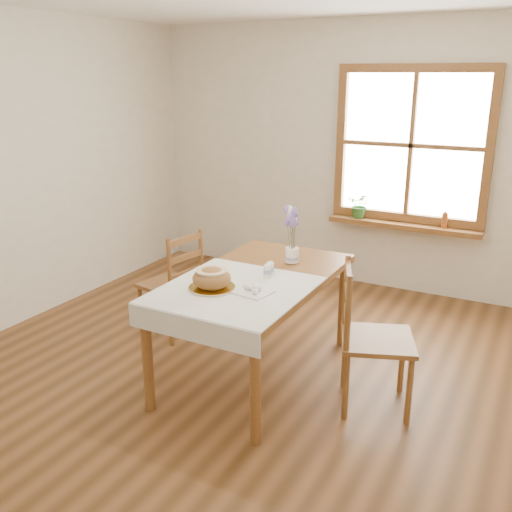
{
  "coord_description": "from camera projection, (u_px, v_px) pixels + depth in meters",
  "views": [
    {
      "loc": [
        1.75,
        -2.99,
        2.1
      ],
      "look_at": [
        0.0,
        0.3,
        0.9
      ],
      "focal_mm": 40.0,
      "sensor_mm": 36.0,
      "label": 1
    }
  ],
  "objects": [
    {
      "name": "ground",
      "position": [
        236.0,
        392.0,
        3.94
      ],
      "size": [
        5.0,
        5.0,
        0.0
      ],
      "primitive_type": "plane",
      "color": "brown",
      "rests_on": "ground"
    },
    {
      "name": "room_walls",
      "position": [
        232.0,
        142.0,
        3.41
      ],
      "size": [
        4.6,
        5.1,
        2.65
      ],
      "color": "beige",
      "rests_on": "ground"
    },
    {
      "name": "window",
      "position": [
        412.0,
        145.0,
        5.34
      ],
      "size": [
        1.46,
        0.08,
        1.46
      ],
      "color": "brown",
      "rests_on": "ground"
    },
    {
      "name": "window_sill",
      "position": [
        403.0,
        225.0,
        5.52
      ],
      "size": [
        1.46,
        0.2,
        0.05
      ],
      "color": "brown",
      "rests_on": "ground"
    },
    {
      "name": "dining_table",
      "position": [
        256.0,
        288.0,
        3.99
      ],
      "size": [
        0.9,
        1.6,
        0.75
      ],
      "color": "brown",
      "rests_on": "ground"
    },
    {
      "name": "table_linen",
      "position": [
        234.0,
        290.0,
        3.7
      ],
      "size": [
        0.91,
        0.99,
        0.01
      ],
      "primitive_type": "cube",
      "color": "silver",
      "rests_on": "dining_table"
    },
    {
      "name": "chair_left",
      "position": [
        170.0,
        282.0,
        4.71
      ],
      "size": [
        0.5,
        0.49,
        0.9
      ],
      "primitive_type": null,
      "rotation": [
        0.0,
        0.0,
        -1.74
      ],
      "color": "brown",
      "rests_on": "ground"
    },
    {
      "name": "chair_right",
      "position": [
        378.0,
        338.0,
        3.64
      ],
      "size": [
        0.6,
        0.59,
        0.97
      ],
      "primitive_type": null,
      "rotation": [
        0.0,
        0.0,
        1.93
      ],
      "color": "brown",
      "rests_on": "ground"
    },
    {
      "name": "bread_plate",
      "position": [
        212.0,
        288.0,
        3.7
      ],
      "size": [
        0.38,
        0.38,
        0.02
      ],
      "primitive_type": "cylinder",
      "rotation": [
        0.0,
        0.0,
        -0.38
      ],
      "color": "white",
      "rests_on": "table_linen"
    },
    {
      "name": "bread_loaf",
      "position": [
        212.0,
        277.0,
        3.68
      ],
      "size": [
        0.25,
        0.25,
        0.14
      ],
      "primitive_type": "ellipsoid",
      "color": "brown",
      "rests_on": "bread_plate"
    },
    {
      "name": "egg_napkin",
      "position": [
        253.0,
        292.0,
        3.64
      ],
      "size": [
        0.26,
        0.23,
        0.01
      ],
      "primitive_type": "cube",
      "rotation": [
        0.0,
        0.0,
        -0.16
      ],
      "color": "silver",
      "rests_on": "table_linen"
    },
    {
      "name": "eggs",
      "position": [
        253.0,
        288.0,
        3.63
      ],
      "size": [
        0.2,
        0.19,
        0.04
      ],
      "primitive_type": null,
      "rotation": [
        0.0,
        0.0,
        -0.16
      ],
      "color": "white",
      "rests_on": "egg_napkin"
    },
    {
      "name": "salt_shaker",
      "position": [
        270.0,
        268.0,
        3.96
      ],
      "size": [
        0.06,
        0.06,
        0.1
      ],
      "primitive_type": "cylinder",
      "rotation": [
        0.0,
        0.0,
        -0.09
      ],
      "color": "white",
      "rests_on": "table_linen"
    },
    {
      "name": "pepper_shaker",
      "position": [
        267.0,
        271.0,
        3.9
      ],
      "size": [
        0.06,
        0.06,
        0.1
      ],
      "primitive_type": "cylinder",
      "rotation": [
        0.0,
        0.0,
        -0.19
      ],
      "color": "white",
      "rests_on": "table_linen"
    },
    {
      "name": "flower_vase",
      "position": [
        292.0,
        256.0,
        4.22
      ],
      "size": [
        0.12,
        0.12,
        0.11
      ],
      "primitive_type": "cylinder",
      "rotation": [
        0.0,
        0.0,
        -0.19
      ],
      "color": "white",
      "rests_on": "dining_table"
    },
    {
      "name": "lavender_bouquet",
      "position": [
        293.0,
        227.0,
        4.15
      ],
      "size": [
        0.18,
        0.18,
        0.33
      ],
      "primitive_type": null,
      "color": "#755FA8",
      "rests_on": "flower_vase"
    },
    {
      "name": "potted_plant",
      "position": [
        360.0,
        208.0,
        5.68
      ],
      "size": [
        0.27,
        0.29,
        0.2
      ],
      "primitive_type": "imported",
      "rotation": [
        0.0,
        0.0,
        -0.16
      ],
      "color": "#33702D",
      "rests_on": "window_sill"
    },
    {
      "name": "amber_bottle",
      "position": [
        445.0,
        220.0,
        5.32
      ],
      "size": [
        0.07,
        0.07,
        0.16
      ],
      "primitive_type": "cylinder",
      "rotation": [
        0.0,
        0.0,
        0.29
      ],
      "color": "#B15820",
      "rests_on": "window_sill"
    }
  ]
}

